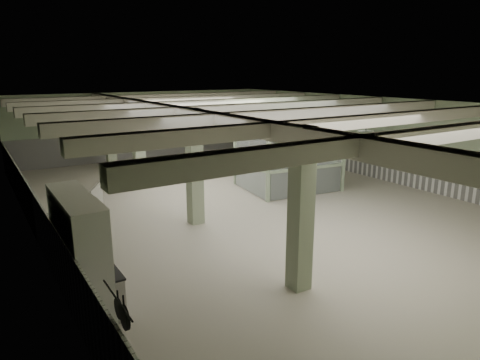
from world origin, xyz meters
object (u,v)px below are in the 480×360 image
guard_booth (288,141)px  filing_cabinet (316,166)px  walkin_cooler (80,247)px  prep_counter (75,259)px

guard_booth → filing_cabinet: guard_booth is taller
guard_booth → filing_cabinet: 2.52m
walkin_cooler → filing_cabinet: (11.27, 5.27, -0.62)m
guard_booth → filing_cabinet: size_ratio=3.50×
prep_counter → walkin_cooler: (-0.08, -1.15, 0.73)m
walkin_cooler → filing_cabinet: 12.45m
prep_counter → walkin_cooler: 1.36m
guard_booth → filing_cabinet: (2.05, 0.52, -1.38)m
prep_counter → guard_booth: guard_booth is taller
prep_counter → guard_booth: size_ratio=1.22×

